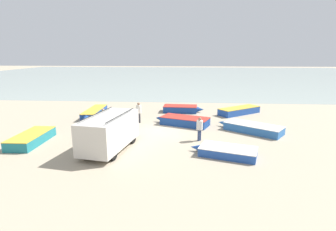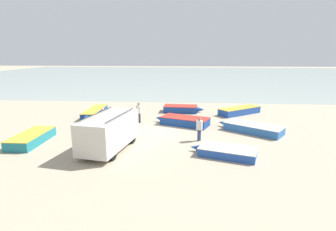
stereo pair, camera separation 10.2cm
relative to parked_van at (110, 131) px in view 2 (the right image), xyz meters
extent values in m
plane|color=tan|center=(2.39, 3.95, -1.18)|extent=(200.00, 200.00, 0.00)
cube|color=#99A89E|center=(2.39, 55.95, -1.17)|extent=(120.00, 80.00, 0.01)
cube|color=beige|center=(0.00, -0.03, 0.02)|extent=(2.77, 5.03, 1.84)
cube|color=black|center=(0.41, 2.37, -0.48)|extent=(1.82, 0.41, 0.83)
cube|color=#1E232D|center=(0.39, 2.29, 0.57)|extent=(1.74, 0.36, 0.59)
cylinder|color=black|center=(-0.61, 1.57, -0.80)|extent=(0.34, 0.77, 0.74)
cylinder|color=black|center=(1.10, 1.28, -0.80)|extent=(0.34, 0.77, 0.74)
cylinder|color=black|center=(-1.11, -1.34, -0.80)|extent=(0.34, 0.77, 0.74)
cylinder|color=black|center=(0.60, -1.63, -0.80)|extent=(0.34, 0.77, 0.74)
cylinder|color=black|center=(-0.77, 0.10, 1.06)|extent=(0.71, 3.85, 0.05)
cylinder|color=black|center=(0.76, -0.16, 1.06)|extent=(0.71, 3.85, 0.05)
cube|color=#234CA3|center=(7.06, -0.51, -0.94)|extent=(3.51, 2.53, 0.46)
cone|color=#234CA3|center=(5.22, 0.08, -0.94)|extent=(0.80, 0.63, 0.44)
cube|color=silver|center=(7.06, -0.51, -0.78)|extent=(0.65, 1.50, 0.05)
cube|color=silver|center=(7.06, -0.51, -0.69)|extent=(3.55, 2.56, 0.04)
cube|color=#234CA3|center=(9.74, 10.37, -0.87)|extent=(4.37, 3.75, 0.61)
cone|color=#234CA3|center=(11.90, 11.97, -0.87)|extent=(1.12, 1.04, 0.58)
cube|color=gold|center=(9.74, 10.37, -0.63)|extent=(0.92, 1.15, 0.05)
cube|color=gold|center=(9.74, 10.37, -0.54)|extent=(4.41, 3.78, 0.04)
cube|color=navy|center=(-4.01, 8.54, -0.86)|extent=(1.41, 4.56, 0.63)
cone|color=navy|center=(-3.90, 5.79, -0.86)|extent=(0.64, 1.02, 0.60)
cube|color=gold|center=(-4.01, 8.54, -0.61)|extent=(1.14, 0.25, 0.05)
cube|color=gold|center=(-4.01, 8.54, -0.53)|extent=(1.43, 4.60, 0.04)
cube|color=navy|center=(4.51, 5.96, -0.86)|extent=(4.17, 2.96, 0.63)
cone|color=navy|center=(2.34, 6.81, -0.86)|extent=(1.00, 0.86, 0.60)
cube|color=#B22D23|center=(4.51, 5.96, -0.61)|extent=(0.75, 1.51, 0.05)
cube|color=#B22D23|center=(4.51, 5.96, -0.53)|extent=(4.21, 2.99, 0.04)
cube|color=navy|center=(3.99, 10.87, -0.87)|extent=(3.35, 1.80, 0.61)
cone|color=navy|center=(5.99, 10.77, -0.87)|extent=(0.75, 0.61, 0.58)
cube|color=#B22D23|center=(3.99, 10.87, -0.63)|extent=(0.27, 1.53, 0.05)
cube|color=#B22D23|center=(3.99, 10.87, -0.55)|extent=(3.38, 1.82, 0.04)
cube|color=#2D66AD|center=(9.65, 4.34, -0.89)|extent=(4.33, 3.76, 0.57)
cone|color=#2D66AD|center=(7.60, 5.80, -0.89)|extent=(1.05, 0.96, 0.54)
cube|color=silver|center=(9.65, 4.34, -0.67)|extent=(1.06, 1.38, 0.05)
cube|color=silver|center=(9.65, 4.34, -0.59)|extent=(4.38, 3.80, 0.04)
cube|color=#1E757F|center=(-5.53, 0.76, -0.87)|extent=(1.64, 3.70, 0.61)
cone|color=#1E757F|center=(-5.59, 3.00, -0.87)|extent=(0.59, 0.82, 0.58)
cube|color=gold|center=(-5.53, 0.76, -0.63)|extent=(1.43, 0.23, 0.05)
cube|color=gold|center=(-5.53, 0.76, -0.55)|extent=(1.66, 3.74, 0.04)
cylinder|color=#38383D|center=(-1.70, 4.32, -0.77)|extent=(0.15, 0.15, 0.80)
cylinder|color=#38383D|center=(-1.85, 4.23, -0.77)|extent=(0.15, 0.15, 0.80)
cylinder|color=#2D6B3D|center=(-1.77, 4.27, -0.06)|extent=(0.43, 0.43, 0.63)
sphere|color=tan|center=(-1.77, 4.27, 0.37)|extent=(0.22, 0.22, 0.22)
cylinder|color=navy|center=(5.46, 1.98, -0.78)|extent=(0.15, 0.15, 0.79)
cylinder|color=navy|center=(5.57, 2.10, -0.78)|extent=(0.15, 0.15, 0.79)
cylinder|color=silver|center=(5.52, 2.04, -0.07)|extent=(0.43, 0.43, 0.62)
sphere|color=#8C664C|center=(5.52, 2.04, 0.35)|extent=(0.21, 0.21, 0.21)
cylinder|color=#38383D|center=(0.66, 6.37, -0.75)|extent=(0.16, 0.16, 0.84)
cylinder|color=#38383D|center=(0.53, 6.48, -0.75)|extent=(0.16, 0.16, 0.84)
cylinder|color=silver|center=(0.59, 6.42, 0.00)|extent=(0.46, 0.46, 0.67)
sphere|color=#8C664C|center=(0.59, 6.42, 0.45)|extent=(0.23, 0.23, 0.23)
camera|label=1|loc=(4.62, -14.94, 4.62)|focal=28.00mm
camera|label=2|loc=(4.72, -14.94, 4.62)|focal=28.00mm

